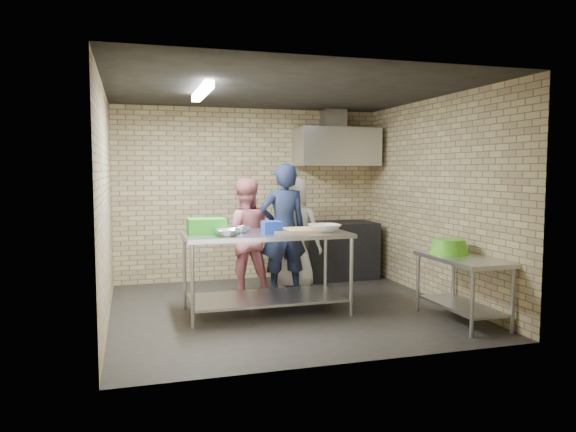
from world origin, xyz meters
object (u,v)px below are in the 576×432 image
object	(u,v)px
woman_white	(294,233)
bottle_red	(335,152)
bottle_green	(358,153)
prep_table	(266,272)
woman_pink	(244,237)
man_navy	(283,229)
side_counter	(462,289)
blue_tub	(272,227)
green_crate	(206,226)
green_basin	(449,246)
stove	(337,250)

from	to	relation	value
woman_white	bottle_red	bearing A→B (deg)	-108.51
bottle_green	prep_table	bearing A→B (deg)	-136.22
woman_pink	woman_white	size ratio (longest dim) A/B	0.99
man_navy	woman_pink	bearing A→B (deg)	-17.42
side_counter	woman_pink	size ratio (longest dim) A/B	0.74
blue_tub	bottle_green	xyz separation A→B (m)	(2.02, 2.08, 0.96)
bottle_red	woman_white	xyz separation A→B (m)	(-0.95, -0.80, -1.21)
side_counter	woman_white	world-z (taller)	woman_white
side_counter	green_crate	size ratio (longest dim) A/B	2.74
green_basin	woman_white	distance (m)	2.35
side_counter	stove	distance (m)	2.79
stove	green_crate	distance (m)	2.90
stove	bottle_red	bearing A→B (deg)	78.23
side_counter	blue_tub	bearing A→B (deg)	155.72
woman_white	prep_table	bearing A→B (deg)	90.02
blue_tub	green_crate	bearing A→B (deg)	163.65
prep_table	woman_pink	world-z (taller)	woman_pink
stove	green_basin	bearing A→B (deg)	-80.24
bottle_red	prep_table	bearing A→B (deg)	-130.09
stove	bottle_green	bearing A→B (deg)	28.07
prep_table	bottle_green	world-z (taller)	bottle_green
green_crate	woman_white	distance (m)	1.78
bottle_red	woman_white	distance (m)	1.74
prep_table	green_basin	xyz separation A→B (m)	(2.05, -0.76, 0.34)
green_crate	bottle_green	xyz separation A→B (m)	(2.77, 1.86, 0.94)
man_navy	blue_tub	bearing A→B (deg)	64.79
man_navy	bottle_green	bearing A→B (deg)	-147.01
prep_table	woman_pink	xyz separation A→B (m)	(-0.05, 1.01, 0.32)
blue_tub	bottle_red	distance (m)	2.81
blue_tub	woman_pink	size ratio (longest dim) A/B	0.14
bottle_green	green_basin	bearing A→B (deg)	-90.42
blue_tub	woman_pink	bearing A→B (deg)	95.23
green_basin	blue_tub	bearing A→B (deg)	161.72
green_basin	bottle_green	xyz separation A→B (m)	(0.02, 2.74, 1.18)
blue_tub	woman_white	xyz separation A→B (m)	(0.67, 1.28, -0.23)
man_navy	green_basin	bearing A→B (deg)	132.29
stove	green_basin	size ratio (longest dim) A/B	2.61
bottle_green	woman_white	xyz separation A→B (m)	(-1.35, -0.80, -1.19)
stove	bottle_green	world-z (taller)	bottle_green
blue_tub	prep_table	bearing A→B (deg)	116.57
green_crate	green_basin	distance (m)	2.89
bottle_red	woman_pink	xyz separation A→B (m)	(-1.72, -0.97, -1.22)
prep_table	side_counter	xyz separation A→B (m)	(2.07, -1.01, -0.12)
side_counter	bottle_red	distance (m)	3.44
prep_table	bottle_green	size ratio (longest dim) A/B	13.14
stove	bottle_green	distance (m)	1.65
side_counter	woman_white	bearing A→B (deg)	121.73
green_crate	woman_white	size ratio (longest dim) A/B	0.27
woman_pink	woman_white	xyz separation A→B (m)	(0.77, 0.16, 0.01)
side_counter	bottle_red	size ratio (longest dim) A/B	6.67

